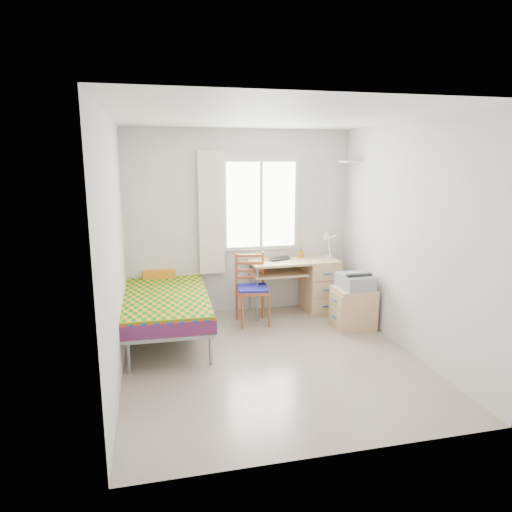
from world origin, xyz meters
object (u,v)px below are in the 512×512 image
(bed, at_px, (165,297))
(desk, at_px, (315,283))
(cabinet, at_px, (353,308))
(printer, at_px, (355,281))
(chair, at_px, (252,284))

(bed, xyz_separation_m, desk, (2.15, 0.36, -0.04))
(bed, relative_size, desk, 1.79)
(cabinet, bearing_deg, desk, 107.30)
(bed, relative_size, printer, 4.93)
(bed, height_order, cabinet, bed)
(bed, bearing_deg, cabinet, -8.16)
(printer, bearing_deg, chair, 155.54)
(chair, height_order, printer, chair)
(desk, bearing_deg, chair, -166.44)
(bed, distance_m, printer, 2.45)
(cabinet, height_order, printer, printer)
(cabinet, bearing_deg, chair, 156.98)
(chair, relative_size, printer, 2.09)
(bed, bearing_deg, printer, -7.89)
(bed, xyz_separation_m, cabinet, (2.39, -0.41, -0.20))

